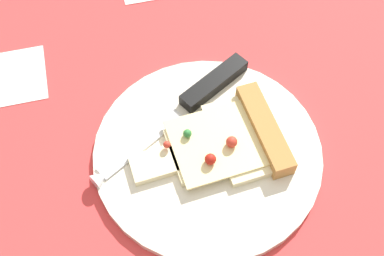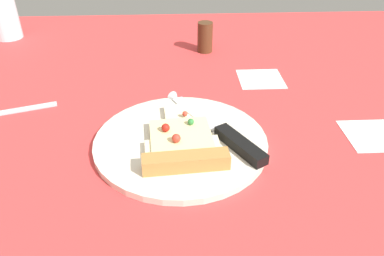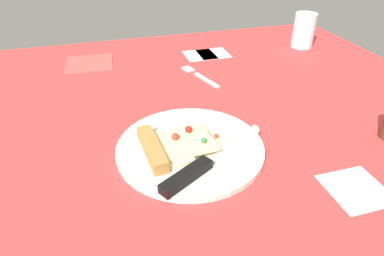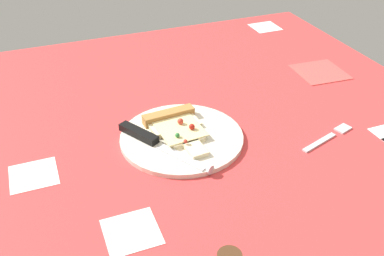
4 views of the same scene
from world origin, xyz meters
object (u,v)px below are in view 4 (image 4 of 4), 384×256
(fork, at_px, (330,136))
(napkin, at_px, (320,72))
(pizza_slice, at_px, (177,126))
(plate, at_px, (182,138))
(knife, at_px, (154,142))

(fork, height_order, napkin, fork)
(pizza_slice, relative_size, fork, 1.19)
(plate, height_order, knife, knife)
(fork, bearing_deg, knife, -123.04)
(plate, relative_size, fork, 1.76)
(knife, xyz_separation_m, napkin, (-0.17, 0.54, -0.01))
(knife, height_order, napkin, knife)
(knife, relative_size, napkin, 1.68)
(plate, bearing_deg, pizza_slice, -175.78)
(pizza_slice, bearing_deg, napkin, -168.17)
(plate, relative_size, napkin, 2.05)
(plate, xyz_separation_m, fork, (0.11, 0.30, -0.00))
(fork, distance_m, napkin, 0.32)
(pizza_slice, distance_m, napkin, 0.49)
(knife, height_order, fork, knife)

